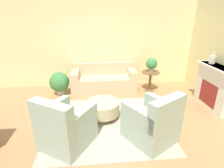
% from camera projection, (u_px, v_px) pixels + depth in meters
% --- Properties ---
extents(ground_plane, '(16.00, 16.00, 0.00)m').
position_uv_depth(ground_plane, '(108.00, 123.00, 4.06)').
color(ground_plane, '#AD7F51').
extents(wall_back, '(8.95, 0.12, 2.80)m').
position_uv_depth(wall_back, '(102.00, 45.00, 5.89)').
color(wall_back, beige).
rests_on(wall_back, ground_plane).
extents(rug, '(2.65, 2.41, 0.01)m').
position_uv_depth(rug, '(108.00, 123.00, 4.05)').
color(rug, '#B2A893').
rests_on(rug, ground_plane).
extents(couch, '(2.09, 0.86, 0.85)m').
position_uv_depth(couch, '(104.00, 80.00, 5.82)').
color(couch, '#C6B289').
rests_on(couch, ground_plane).
extents(armchair_left, '(1.14, 1.16, 1.03)m').
position_uv_depth(armchair_left, '(65.00, 128.00, 3.22)').
color(armchair_left, '#9EB29E').
rests_on(armchair_left, rug).
extents(armchair_right, '(1.14, 1.16, 1.03)m').
position_uv_depth(armchair_right, '(153.00, 123.00, 3.36)').
color(armchair_right, '#9EB29E').
rests_on(armchair_right, rug).
extents(ottoman_table, '(0.79, 0.79, 0.42)m').
position_uv_depth(ottoman_table, '(103.00, 108.00, 4.17)').
color(ottoman_table, '#C6B289').
rests_on(ottoman_table, rug).
extents(side_table, '(0.56, 0.56, 0.64)m').
position_uv_depth(side_table, '(150.00, 78.00, 5.66)').
color(side_table, brown).
rests_on(side_table, ground_plane).
extents(fireplace, '(0.44, 1.33, 1.12)m').
position_uv_depth(fireplace, '(216.00, 86.00, 4.59)').
color(fireplace, silver).
rests_on(fireplace, ground_plane).
extents(vase_mantel_near, '(0.16, 0.16, 0.30)m').
position_uv_depth(vase_mantel_near, '(212.00, 59.00, 4.66)').
color(vase_mantel_near, silver).
rests_on(vase_mantel_near, fireplace).
extents(potted_plant_on_side_table, '(0.35, 0.35, 0.44)m').
position_uv_depth(potted_plant_on_side_table, '(151.00, 64.00, 5.50)').
color(potted_plant_on_side_table, beige).
rests_on(potted_plant_on_side_table, side_table).
extents(potted_plant_floor, '(0.60, 0.60, 0.71)m').
position_uv_depth(potted_plant_floor, '(59.00, 82.00, 5.38)').
color(potted_plant_floor, beige).
rests_on(potted_plant_floor, ground_plane).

